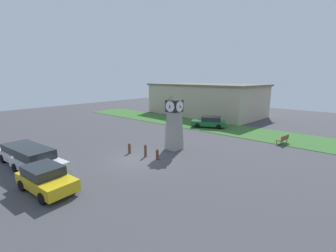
{
  "coord_description": "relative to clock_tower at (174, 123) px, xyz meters",
  "views": [
    {
      "loc": [
        12.99,
        -11.39,
        6.4
      ],
      "look_at": [
        0.26,
        3.6,
        2.16
      ],
      "focal_mm": 24.0,
      "sensor_mm": 36.0,
      "label": 1
    }
  ],
  "objects": [
    {
      "name": "warehouse_blue_far",
      "position": [
        -8.43,
        19.15,
        0.25
      ],
      "size": [
        20.17,
        12.07,
        5.36
      ],
      "color": "#B7A88E",
      "rests_on": "ground_plane"
    },
    {
      "name": "car_near_tower",
      "position": [
        -3.86,
        -10.12,
        -1.62
      ],
      "size": [
        4.71,
        2.34,
        1.61
      ],
      "color": "silver",
      "rests_on": "ground_plane"
    },
    {
      "name": "bench",
      "position": [
        7.18,
        8.18,
        -1.91
      ],
      "size": [
        0.81,
        1.67,
        0.9
      ],
      "color": "brown",
      "rests_on": "ground_plane"
    },
    {
      "name": "bollard_near_tower",
      "position": [
        -2.2,
        -3.42,
        -1.98
      ],
      "size": [
        0.24,
        0.24,
        0.9
      ],
      "color": "brown",
      "rests_on": "ground_plane"
    },
    {
      "name": "bollard_far_row",
      "position": [
        0.68,
        -3.0,
        -2.01
      ],
      "size": [
        0.23,
        0.23,
        0.85
      ],
      "color": "brown",
      "rests_on": "ground_plane"
    },
    {
      "name": "grass_verge_far",
      "position": [
        -2.19,
        10.69,
        -2.42
      ],
      "size": [
        48.08,
        6.24,
        0.04
      ],
      "primitive_type": "cube",
      "color": "#386B2D",
      "rests_on": "ground_plane"
    },
    {
      "name": "clock_tower",
      "position": [
        0.0,
        0.0,
        0.0
      ],
      "size": [
        1.57,
        1.55,
        4.9
      ],
      "color": "gray",
      "rests_on": "ground_plane"
    },
    {
      "name": "car_by_building",
      "position": [
        -0.75,
        -10.82,
        -1.69
      ],
      "size": [
        4.04,
        2.14,
        1.46
      ],
      "color": "gold",
      "rests_on": "ground_plane"
    },
    {
      "name": "car_navy_sedan",
      "position": [
        -6.74,
        -10.14,
        -1.69
      ],
      "size": [
        4.52,
        2.35,
        1.44
      ],
      "color": "silver",
      "rests_on": "ground_plane"
    },
    {
      "name": "ground_plane",
      "position": [
        -0.66,
        -4.0,
        -2.44
      ],
      "size": [
        80.14,
        80.14,
        0.0
      ],
      "primitive_type": "plane",
      "color": "#424247"
    },
    {
      "name": "car_far_lot",
      "position": [
        -2.18,
        10.05,
        -1.69
      ],
      "size": [
        4.68,
        3.44,
        1.46
      ],
      "color": "#19602D",
      "rests_on": "ground_plane"
    },
    {
      "name": "bollard_mid_row",
      "position": [
        -0.51,
        -3.14,
        -1.9
      ],
      "size": [
        0.22,
        0.22,
        1.05
      ],
      "color": "brown",
      "rests_on": "ground_plane"
    }
  ]
}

